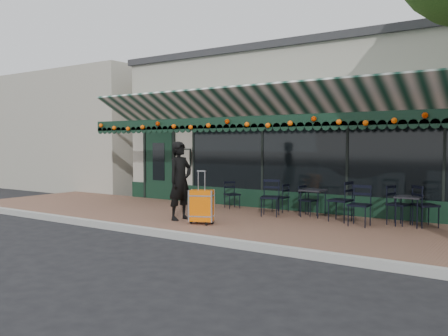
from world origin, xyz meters
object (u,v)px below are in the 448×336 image
Objects in this scene: chair_a_left at (340,201)px; chair_b_left at (280,198)px; cafe_table_a at (409,199)px; chair_b_right at (308,201)px; chair_solo at (232,195)px; cafe_table_b at (313,192)px; suitcase at (202,206)px; chair_a_front at (359,205)px; chair_a_extra at (426,206)px; woman at (180,181)px; chair_b_front at (270,198)px; chair_a_right at (399,205)px.

chair_a_left is 1.26× the size of chair_b_left.
chair_b_right is (-2.40, 0.12, -0.20)m from cafe_table_a.
chair_b_left is 1.43m from chair_solo.
suitcase is at bearing -123.87° from cafe_table_b.
suitcase is 1.32× the size of chair_a_front.
chair_a_extra is at bearing -60.92° from chair_solo.
chair_b_front is (1.47, 1.67, -0.46)m from woman.
chair_a_extra is 5.01m from chair_solo.
chair_a_left is 1.26× the size of chair_solo.
chair_solo is at bearing -92.32° from chair_a_left.
woman reaches higher than cafe_table_b.
chair_b_left is (-1.02, 0.24, -0.22)m from cafe_table_b.
woman reaches higher than chair_a_right.
cafe_table_b is 1.53m from chair_a_front.
chair_a_extra is at bearing 6.60° from suitcase.
chair_solo is (-0.07, 2.31, -0.54)m from woman.
chair_a_front reaches higher than chair_b_right.
chair_a_right is 0.96× the size of chair_b_front.
chair_solo reaches higher than cafe_table_a.
chair_a_left is at bearing 58.09° from chair_a_extra.
chair_solo is (-3.25, 0.44, -0.10)m from chair_a_left.
chair_a_front is at bearing -26.00° from cafe_table_b.
chair_a_left is at bearing 147.25° from chair_a_front.
chair_b_right is 1.01× the size of chair_solo.
chair_a_front is (1.37, -0.67, -0.15)m from cafe_table_b.
chair_solo is at bearing 94.31° from chair_b_right.
woman is 2.82× the size of cafe_table_a.
suitcase reaches higher than chair_a_right.
chair_solo is (-2.29, 0.09, -0.00)m from chair_b_right.
cafe_table_b is 0.73× the size of chair_b_front.
chair_solo is (-0.84, 2.51, -0.02)m from suitcase.
chair_a_left is at bearing 116.49° from chair_a_right.
chair_a_left is 0.66m from chair_a_front.
chair_solo is at bearing -82.54° from chair_b_left.
suitcase is at bearing -98.03° from woman.
cafe_table_b is 1.05m from chair_b_front.
suitcase is 3.18m from chair_a_left.
woman is at bearing -147.99° from chair_solo.
chair_a_extra is at bearing 106.04° from chair_a_left.
woman is 2.05× the size of chair_a_front.
chair_a_extra is (2.57, 0.02, -0.14)m from cafe_table_b.
suitcase is 4.82m from chair_a_extra.
chair_b_left is at bearing 158.43° from chair_a_front.
woman is at bearing -54.07° from chair_a_left.
chair_a_front reaches higher than chair_a_right.
chair_a_front is (2.97, 1.72, 0.05)m from suitcase.
chair_a_right is at bearing 9.55° from suitcase.
chair_b_right is (2.22, 2.23, -0.54)m from woman.
suitcase reaches higher than chair_b_front.
chair_b_front is at bearing -77.74° from chair_a_left.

